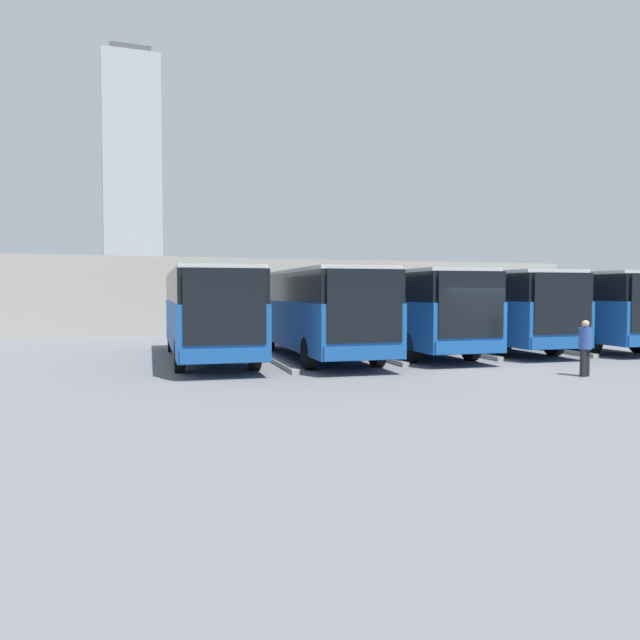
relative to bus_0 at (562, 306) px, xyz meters
name	(u,v)px	position (x,y,z in m)	size (l,w,h in m)	color
ground_plane	(484,368)	(7.63, 5.32, -1.76)	(600.00, 600.00, 0.00)	slate
bus_0	(562,306)	(0.00, 0.00, 0.00)	(3.38, 10.73, 3.14)	#19519E
curb_divider_0	(550,350)	(1.91, 1.56, -1.69)	(0.24, 5.31, 0.15)	#9E9E99
bus_1	(482,307)	(3.81, -0.33, 0.00)	(3.38, 10.73, 3.14)	#19519E
curb_divider_1	(463,352)	(5.72, 1.23, -1.69)	(0.24, 5.31, 0.15)	#9E9E99
bus_2	(404,308)	(7.63, 0.01, 0.00)	(3.38, 10.73, 3.14)	#19519E
curb_divider_2	(377,356)	(9.53, 1.57, -1.69)	(0.24, 5.31, 0.15)	#9E9E99
bus_3	(316,309)	(11.44, 0.54, 0.00)	(3.38, 10.73, 3.14)	#19519E
curb_divider_3	(278,362)	(13.35, 2.10, -1.69)	(0.24, 5.31, 0.15)	#9E9E99
bus_4	(207,309)	(15.26, -0.08, 0.00)	(3.38, 10.73, 3.14)	#19519E
pedestrian	(585,346)	(6.03, 7.82, -0.91)	(0.45, 0.45, 1.58)	black
station_building	(267,294)	(7.63, -20.30, 0.42)	(37.80, 16.54, 4.31)	#A8A399
office_tower	(131,178)	(7.42, -178.78, 35.30)	(16.76, 16.76, 75.33)	#ADB2B7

